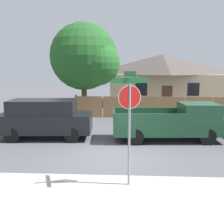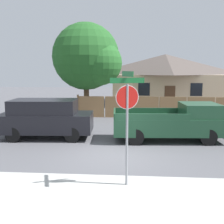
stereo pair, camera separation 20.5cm
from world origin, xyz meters
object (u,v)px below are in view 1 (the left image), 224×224
(house, at_px, (162,78))
(stop_sign, at_px, (130,109))
(red_suv, at_px, (45,118))
(oak_tree, at_px, (87,58))
(orange_pickup, at_px, (173,122))

(house, bearing_deg, stop_sign, -100.07)
(house, relative_size, red_suv, 2.33)
(oak_tree, relative_size, red_suv, 1.48)
(orange_pickup, bearing_deg, red_suv, 176.67)
(red_suv, bearing_deg, stop_sign, -54.82)
(oak_tree, distance_m, orange_pickup, 9.28)
(house, xyz_separation_m, stop_sign, (-3.41, -19.19, -0.25))
(red_suv, height_order, orange_pickup, red_suv)
(oak_tree, xyz_separation_m, orange_pickup, (5.18, -6.94, -3.34))
(orange_pickup, distance_m, stop_sign, 5.73)
(house, distance_m, orange_pickup, 14.22)
(orange_pickup, xyz_separation_m, stop_sign, (-2.14, -5.12, 1.39))
(oak_tree, relative_size, orange_pickup, 1.26)
(house, height_order, oak_tree, oak_tree)
(red_suv, bearing_deg, orange_pickup, -3.33)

